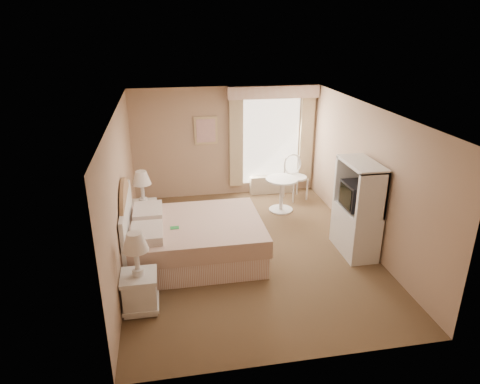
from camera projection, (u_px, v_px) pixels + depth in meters
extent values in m
cube|color=brown|center=(249.00, 250.00, 7.64)|extent=(4.20, 5.50, 0.01)
cube|color=silver|center=(251.00, 110.00, 6.72)|extent=(4.20, 5.50, 0.01)
cube|color=tan|center=(226.00, 142.00, 9.69)|extent=(4.20, 0.01, 2.50)
cube|color=tan|center=(300.00, 272.00, 4.67)|extent=(4.20, 0.01, 2.50)
cube|color=tan|center=(121.00, 193.00, 6.83)|extent=(0.01, 5.50, 2.50)
cube|color=tan|center=(367.00, 177.00, 7.53)|extent=(0.01, 5.50, 2.50)
cube|color=white|center=(271.00, 141.00, 9.84)|extent=(1.30, 0.02, 2.00)
cube|color=beige|center=(236.00, 143.00, 9.66)|extent=(0.30, 0.08, 2.05)
cube|color=beige|center=(306.00, 139.00, 9.93)|extent=(0.30, 0.08, 2.05)
cube|color=tan|center=(273.00, 92.00, 9.34)|extent=(2.05, 0.20, 0.28)
cube|color=beige|center=(271.00, 184.00, 10.14)|extent=(1.00, 0.22, 0.42)
cube|color=tan|center=(206.00, 130.00, 9.48)|extent=(0.52, 0.03, 0.62)
cube|color=beige|center=(206.00, 131.00, 9.46)|extent=(0.42, 0.02, 0.52)
cube|color=tan|center=(193.00, 248.00, 7.30)|extent=(2.26, 1.72, 0.39)
cube|color=#C1A690|center=(193.00, 230.00, 7.17)|extent=(2.32, 1.78, 0.30)
cube|color=beige|center=(147.00, 234.00, 6.60)|extent=(0.48, 0.67, 0.15)
cube|color=beige|center=(148.00, 212.00, 7.35)|extent=(0.48, 0.67, 0.15)
cube|color=green|center=(175.00, 228.00, 6.92)|extent=(0.14, 0.10, 0.01)
cube|color=silver|center=(128.00, 233.00, 6.98)|extent=(0.06, 1.83, 1.18)
cylinder|color=#A77D59|center=(128.00, 227.00, 6.94)|extent=(0.05, 1.62, 1.62)
cube|color=white|center=(140.00, 294.00, 5.96)|extent=(0.45, 0.45, 0.49)
cube|color=white|center=(139.00, 277.00, 5.86)|extent=(0.49, 0.49, 0.06)
cube|color=white|center=(141.00, 304.00, 6.03)|extent=(0.49, 0.49, 0.05)
cylinder|color=silver|center=(138.00, 272.00, 5.83)|extent=(0.16, 0.16, 0.10)
cylinder|color=silver|center=(137.00, 259.00, 5.76)|extent=(0.07, 0.07, 0.39)
cone|color=white|center=(135.00, 242.00, 5.66)|extent=(0.35, 0.35, 0.26)
cube|color=white|center=(145.00, 217.00, 8.29)|extent=(0.45, 0.45, 0.49)
cube|color=white|center=(144.00, 204.00, 8.19)|extent=(0.49, 0.49, 0.06)
cube|color=white|center=(146.00, 225.00, 8.35)|extent=(0.49, 0.49, 0.05)
cylinder|color=silver|center=(143.00, 200.00, 8.16)|extent=(0.16, 0.16, 0.10)
cylinder|color=silver|center=(143.00, 191.00, 8.08)|extent=(0.07, 0.07, 0.39)
cone|color=white|center=(141.00, 178.00, 7.99)|extent=(0.35, 0.35, 0.26)
cylinder|color=silver|center=(281.00, 209.00, 9.25)|extent=(0.51, 0.51, 0.03)
cylinder|color=silver|center=(281.00, 195.00, 9.12)|extent=(0.08, 0.08, 0.69)
cylinder|color=white|center=(282.00, 179.00, 8.99)|extent=(0.69, 0.69, 0.04)
cylinder|color=silver|center=(293.00, 192.00, 9.54)|extent=(0.04, 0.04, 0.50)
cylinder|color=silver|center=(307.00, 189.00, 9.71)|extent=(0.04, 0.04, 0.50)
cylinder|color=silver|center=(284.00, 187.00, 9.85)|extent=(0.04, 0.04, 0.50)
cylinder|color=silver|center=(297.00, 184.00, 10.02)|extent=(0.04, 0.04, 0.50)
cylinder|color=white|center=(296.00, 177.00, 9.69)|extent=(0.62, 0.62, 0.04)
torus|color=silver|center=(292.00, 164.00, 9.71)|extent=(0.49, 0.26, 0.48)
cylinder|color=silver|center=(285.00, 167.00, 9.68)|extent=(0.04, 0.04, 0.45)
cylinder|color=silver|center=(298.00, 165.00, 9.85)|extent=(0.04, 0.04, 0.45)
cube|color=white|center=(355.00, 230.00, 7.46)|extent=(0.50, 1.00, 0.81)
cube|color=white|center=(372.00, 197.00, 6.74)|extent=(0.50, 0.07, 0.81)
cube|color=white|center=(348.00, 178.00, 7.58)|extent=(0.50, 0.07, 0.81)
cube|color=white|center=(362.00, 164.00, 7.01)|extent=(0.50, 1.00, 0.05)
cube|color=white|center=(372.00, 186.00, 7.20)|extent=(0.04, 1.00, 0.81)
cube|color=black|center=(358.00, 195.00, 7.21)|extent=(0.43, 0.54, 0.43)
cube|color=black|center=(346.00, 196.00, 7.18)|extent=(0.02, 0.45, 0.36)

